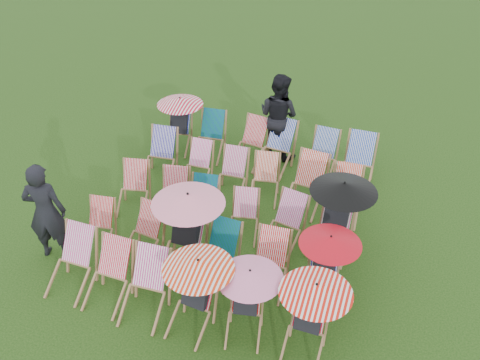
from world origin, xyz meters
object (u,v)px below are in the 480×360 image
(deckchair_29, at_px, (358,162))
(person_left, at_px, (46,212))
(deckchair_5, at_px, (309,317))
(deckchair_0, at_px, (71,262))
(person_rear, at_px, (279,116))

(deckchair_29, relative_size, person_left, 0.53)
(deckchair_5, distance_m, person_left, 4.75)
(deckchair_5, height_order, person_left, person_left)
(person_left, bearing_deg, deckchair_29, -158.51)
(deckchair_0, height_order, deckchair_5, deckchair_5)
(deckchair_29, height_order, person_rear, person_rear)
(deckchair_5, xyz_separation_m, deckchair_29, (0.00, 4.48, -0.15))
(deckchair_5, xyz_separation_m, person_rear, (-1.90, 5.04, 0.33))
(deckchair_29, bearing_deg, deckchair_5, -90.29)
(deckchair_0, relative_size, person_rear, 0.50)
(deckchair_0, distance_m, person_left, 1.03)
(person_left, bearing_deg, deckchair_0, 125.99)
(deckchair_0, xyz_separation_m, person_rear, (2.07, 5.07, 0.49))
(deckchair_5, bearing_deg, deckchair_0, -178.35)
(deckchair_0, xyz_separation_m, deckchair_5, (3.96, 0.03, 0.16))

